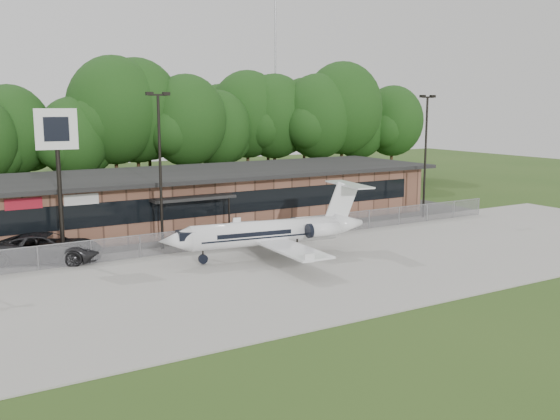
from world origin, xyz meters
TOP-DOWN VIEW (x-y plane):
  - ground at (0.00, 0.00)m, footprint 160.00×160.00m
  - apron at (0.00, 8.00)m, footprint 64.00×18.00m
  - parking_lot at (0.00, 19.50)m, footprint 50.00×9.00m
  - terminal at (-0.00, 23.94)m, footprint 41.00×11.65m
  - fence at (0.00, 15.00)m, footprint 46.00×0.04m
  - treeline at (0.00, 42.00)m, footprint 72.00×12.00m
  - radio_mast at (22.00, 48.00)m, footprint 0.20×0.20m
  - light_pole_mid at (-5.00, 16.50)m, footprint 1.55×0.30m
  - light_pole_right at (18.00, 16.50)m, footprint 1.55×0.30m
  - business_jet at (0.05, 10.83)m, footprint 13.48×12.06m
  - suv at (-12.11, 16.93)m, footprint 7.13×5.55m
  - pole_sign at (-11.23, 16.79)m, footprint 2.43×0.56m

SIDE VIEW (x-z plane):
  - ground at x=0.00m, z-range 0.00..0.00m
  - parking_lot at x=0.00m, z-range 0.00..0.06m
  - apron at x=0.00m, z-range 0.00..0.08m
  - fence at x=0.00m, z-range 0.02..1.54m
  - suv at x=-12.11m, z-range 0.00..1.80m
  - business_jet at x=0.05m, z-range -0.65..3.89m
  - terminal at x=0.00m, z-range 0.03..4.33m
  - light_pole_mid at x=-5.00m, z-range 0.86..11.09m
  - light_pole_right at x=18.00m, z-range 0.86..11.09m
  - pole_sign at x=-11.23m, z-range 2.44..11.66m
  - treeline at x=0.00m, z-range 0.00..15.00m
  - radio_mast at x=22.00m, z-range 0.00..25.00m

